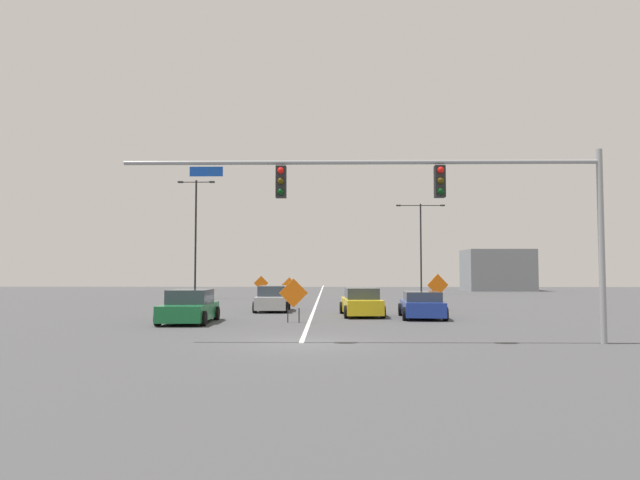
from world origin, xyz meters
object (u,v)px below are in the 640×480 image
object	(u,v)px
construction_sign_median_near	(261,284)
car_blue_mid	(422,305)
street_lamp_far_right	(196,230)
traffic_signal_assembly	(428,193)
construction_sign_right_shoulder	(293,295)
car_yellow_distant	(361,303)
construction_sign_left_lane	(438,287)
street_lamp_mid_left	(421,240)
car_silver_passing	(272,299)
construction_sign_right_lane	(289,287)
car_green_approaching	(189,307)

from	to	relation	value
construction_sign_median_near	car_blue_mid	bearing A→B (deg)	-61.70
street_lamp_far_right	car_blue_mid	bearing A→B (deg)	-50.30
traffic_signal_assembly	street_lamp_far_right	distance (m)	32.14
construction_sign_right_shoulder	car_yellow_distant	size ratio (longest dim) A/B	0.43
construction_sign_left_lane	construction_sign_median_near	size ratio (longest dim) A/B	1.13
construction_sign_left_lane	car_blue_mid	world-z (taller)	construction_sign_left_lane
construction_sign_right_shoulder	street_lamp_mid_left	bearing A→B (deg)	70.42
construction_sign_right_shoulder	construction_sign_median_near	xyz separation A→B (m)	(-4.06, 21.46, -0.04)
construction_sign_right_shoulder	car_silver_passing	distance (m)	7.39
construction_sign_right_shoulder	street_lamp_far_right	bearing A→B (deg)	114.13
car_blue_mid	car_silver_passing	bearing A→B (deg)	148.70
construction_sign_right_lane	construction_sign_median_near	distance (m)	5.49
street_lamp_mid_left	construction_sign_left_lane	xyz separation A→B (m)	(-2.52, -21.64, -3.95)
construction_sign_left_lane	car_silver_passing	distance (m)	9.89
construction_sign_right_shoulder	car_green_approaching	bearing A→B (deg)	-177.70
construction_sign_median_near	car_green_approaching	distance (m)	21.66
construction_sign_right_lane	car_yellow_distant	bearing A→B (deg)	-70.14
construction_sign_median_near	car_silver_passing	size ratio (longest dim) A/B	0.48
street_lamp_mid_left	construction_sign_right_lane	bearing A→B (deg)	-132.17
car_green_approaching	car_silver_passing	bearing A→B (deg)	67.71
construction_sign_median_near	street_lamp_far_right	bearing A→B (deg)	-179.44
street_lamp_far_right	car_silver_passing	xyz separation A→B (m)	(7.91, -14.22, -5.03)
construction_sign_right_lane	car_blue_mid	bearing A→B (deg)	-62.10
construction_sign_right_lane	car_green_approaching	xyz separation A→B (m)	(-3.33, -16.86, -0.45)
construction_sign_median_near	car_blue_mid	xyz separation A→B (m)	(10.26, -19.07, -0.57)
construction_sign_right_shoulder	construction_sign_right_lane	world-z (taller)	construction_sign_right_shoulder
car_green_approaching	car_silver_passing	distance (m)	7.96
construction_sign_median_near	car_green_approaching	xyz separation A→B (m)	(-0.63, -21.64, -0.51)
car_green_approaching	construction_sign_left_lane	bearing A→B (deg)	33.49
car_green_approaching	car_silver_passing	world-z (taller)	car_green_approaching
traffic_signal_assembly	street_lamp_far_right	size ratio (longest dim) A/B	1.58
street_lamp_mid_left	construction_sign_left_lane	size ratio (longest dim) A/B	4.13
construction_sign_right_shoulder	car_blue_mid	world-z (taller)	construction_sign_right_shoulder
traffic_signal_assembly	street_lamp_far_right	bearing A→B (deg)	116.75
car_green_approaching	street_lamp_far_right	bearing A→B (deg)	102.76
car_blue_mid	traffic_signal_assembly	bearing A→B (deg)	-97.81
construction_sign_right_shoulder	construction_sign_right_lane	size ratio (longest dim) A/B	1.08
street_lamp_far_right	car_green_approaching	xyz separation A→B (m)	(4.89, -21.59, -5.03)
car_green_approaching	car_blue_mid	world-z (taller)	car_green_approaching
construction_sign_right_shoulder	construction_sign_right_lane	bearing A→B (deg)	94.68
traffic_signal_assembly	construction_sign_left_lane	distance (m)	16.30
street_lamp_mid_left	car_blue_mid	distance (m)	28.30
car_green_approaching	car_blue_mid	size ratio (longest dim) A/B	1.02
street_lamp_far_right	car_silver_passing	distance (m)	17.04
construction_sign_left_lane	car_yellow_distant	bearing A→B (deg)	-136.98
street_lamp_mid_left	construction_sign_left_lane	bearing A→B (deg)	-96.65
street_lamp_far_right	construction_sign_left_lane	distance (m)	22.46
construction_sign_median_near	construction_sign_right_shoulder	bearing A→B (deg)	-79.27
construction_sign_median_near	street_lamp_mid_left	bearing A→B (deg)	29.97
street_lamp_mid_left	car_yellow_distant	distance (m)	27.57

